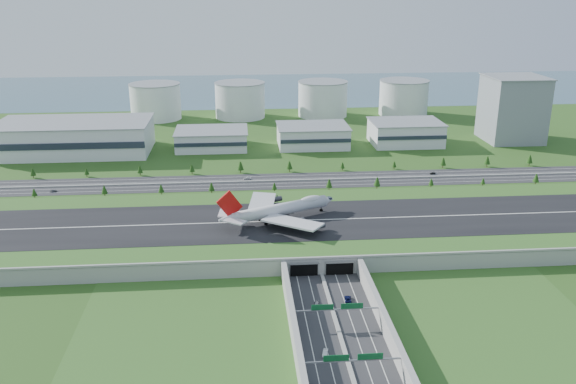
{
  "coord_description": "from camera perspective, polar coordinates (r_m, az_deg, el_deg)",
  "views": [
    {
      "loc": [
        -37.78,
        -308.66,
        132.24
      ],
      "look_at": [
        -8.95,
        35.0,
        12.7
      ],
      "focal_mm": 38.0,
      "sensor_mm": 36.0,
      "label": 1
    }
  ],
  "objects": [
    {
      "name": "car_0",
      "position": [
        266.44,
        2.67,
        -10.43
      ],
      "size": [
        2.75,
        5.16,
        1.67
      ],
      "primitive_type": "imported",
      "rotation": [
        0.0,
        0.0,
        -0.16
      ],
      "color": "#9D9DA1",
      "rests_on": "ground"
    },
    {
      "name": "bay_water",
      "position": [
        800.55,
        -2.05,
        9.6
      ],
      "size": [
        1200.0,
        260.0,
        0.06
      ],
      "primitive_type": "cube",
      "color": "#3A5D6E",
      "rests_on": "ground"
    },
    {
      "name": "hangar_mid_b",
      "position": [
        517.6,
        2.32,
        5.27
      ],
      "size": [
        58.0,
        42.0,
        17.0
      ],
      "primitive_type": "cube",
      "color": "silver",
      "rests_on": "ground"
    },
    {
      "name": "office_tower",
      "position": [
        566.73,
        20.28,
        7.29
      ],
      "size": [
        46.0,
        46.0,
        55.0
      ],
      "primitive_type": "cube",
      "color": "gray",
      "rests_on": "ground"
    },
    {
      "name": "car_4",
      "position": [
        432.6,
        -21.11,
        0.11
      ],
      "size": [
        4.73,
        3.45,
        1.5
      ],
      "primitive_type": "imported",
      "rotation": [
        0.0,
        0.0,
        2.0
      ],
      "color": "slate",
      "rests_on": "ground"
    },
    {
      "name": "airfield_deck",
      "position": [
        336.24,
        2.02,
        -3.29
      ],
      "size": [
        520.0,
        100.0,
        9.2
      ],
      "color": "gray",
      "rests_on": "ground"
    },
    {
      "name": "fuel_tank_b",
      "position": [
        629.21,
        -4.51,
        8.55
      ],
      "size": [
        50.0,
        50.0,
        35.0
      ],
      "primitive_type": "cylinder",
      "color": "white",
      "rests_on": "ground"
    },
    {
      "name": "car_5",
      "position": [
        452.95,
        13.38,
        1.72
      ],
      "size": [
        4.52,
        3.16,
        1.41
      ],
      "primitive_type": "imported",
      "rotation": [
        0.0,
        0.0,
        -1.14
      ],
      "color": "black",
      "rests_on": "ground"
    },
    {
      "name": "sign_gantry_far",
      "position": [
        221.42,
        6.11,
        -15.47
      ],
      "size": [
        38.7,
        0.7,
        9.8
      ],
      "color": "gray",
      "rests_on": "ground"
    },
    {
      "name": "hangar_west",
      "position": [
        524.9,
        -19.32,
        4.85
      ],
      "size": [
        120.0,
        60.0,
        25.0
      ],
      "primitive_type": "cube",
      "color": "silver",
      "rests_on": "ground"
    },
    {
      "name": "hangar_mid_a",
      "position": [
        514.5,
        -7.15,
        4.94
      ],
      "size": [
        58.0,
        42.0,
        15.0
      ],
      "primitive_type": "cube",
      "color": "silver",
      "rests_on": "ground"
    },
    {
      "name": "fuel_tank_d",
      "position": [
        652.5,
        10.76,
        8.66
      ],
      "size": [
        50.0,
        50.0,
        35.0
      ],
      "primitive_type": "cylinder",
      "color": "white",
      "rests_on": "ground"
    },
    {
      "name": "north_expressway",
      "position": [
        426.42,
        0.53,
        1.06
      ],
      "size": [
        560.0,
        36.0,
        0.12
      ],
      "primitive_type": "cube",
      "color": "#28282B",
      "rests_on": "ground"
    },
    {
      "name": "car_7",
      "position": [
        429.6,
        -3.87,
        1.28
      ],
      "size": [
        5.71,
        2.35,
        1.65
      ],
      "primitive_type": "imported",
      "rotation": [
        0.0,
        0.0,
        -1.56
      ],
      "color": "silver",
      "rests_on": "ground"
    },
    {
      "name": "boeing_747",
      "position": [
        332.69,
        -0.84,
        -1.64
      ],
      "size": [
        67.48,
        62.28,
        22.35
      ],
      "rotation": [
        0.0,
        0.0,
        0.42
      ],
      "color": "silver",
      "rests_on": "airfield_deck"
    },
    {
      "name": "underpass_road",
      "position": [
        248.59,
        4.76,
        -12.17
      ],
      "size": [
        38.8,
        120.4,
        8.0
      ],
      "color": "#28282B",
      "rests_on": "ground"
    },
    {
      "name": "car_1",
      "position": [
        235.77,
        3.5,
        -14.77
      ],
      "size": [
        2.95,
        5.15,
        1.61
      ],
      "primitive_type": "imported",
      "rotation": [
        0.0,
        0.0,
        -0.27
      ],
      "color": "white",
      "rests_on": "ground"
    },
    {
      "name": "ground",
      "position": [
        337.91,
        2.01,
        -3.93
      ],
      "size": [
        1200.0,
        1200.0,
        0.0
      ],
      "primitive_type": "plane",
      "color": "#225119",
      "rests_on": "ground"
    },
    {
      "name": "hangar_mid_c",
      "position": [
        533.02,
        10.93,
        5.46
      ],
      "size": [
        58.0,
        42.0,
        19.0
      ],
      "primitive_type": "cube",
      "color": "silver",
      "rests_on": "ground"
    },
    {
      "name": "fuel_tank_c",
      "position": [
        635.3,
        3.26,
        8.68
      ],
      "size": [
        50.0,
        50.0,
        35.0
      ],
      "primitive_type": "cylinder",
      "color": "white",
      "rests_on": "ground"
    },
    {
      "name": "sign_gantry_near",
      "position": [
        250.51,
        4.62,
        -10.96
      ],
      "size": [
        38.7,
        0.7,
        9.8
      ],
      "color": "gray",
      "rests_on": "ground"
    },
    {
      "name": "tree_row",
      "position": [
        427.77,
        2.65,
        1.74
      ],
      "size": [
        505.06,
        48.64,
        8.47
      ],
      "color": "#3D2819",
      "rests_on": "ground"
    },
    {
      "name": "fuel_tank_a",
      "position": [
        634.56,
        -12.29,
        8.27
      ],
      "size": [
        50.0,
        50.0,
        35.0
      ],
      "primitive_type": "cylinder",
      "color": "white",
      "rests_on": "ground"
    },
    {
      "name": "car_2",
      "position": [
        271.43,
        5.63,
        -9.91
      ],
      "size": [
        3.53,
        6.38,
        1.69
      ],
      "primitive_type": "imported",
      "rotation": [
        0.0,
        0.0,
        3.02
      ],
      "color": "#0B113B",
      "rests_on": "ground"
    }
  ]
}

